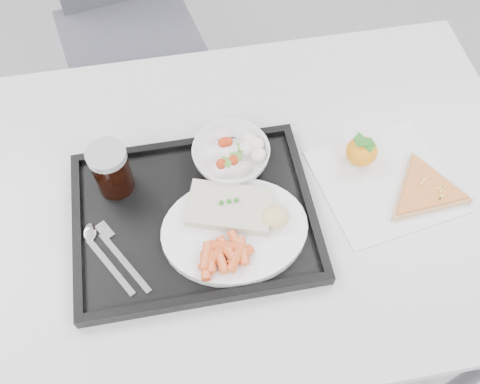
{
  "coord_description": "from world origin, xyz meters",
  "views": [
    {
      "loc": [
        -0.09,
        -0.25,
        1.64
      ],
      "look_at": [
        0.01,
        0.29,
        0.77
      ],
      "focal_mm": 40.0,
      "sensor_mm": 36.0,
      "label": 1
    }
  ],
  "objects_px": {
    "dinner_plate": "(235,230)",
    "cola_glass": "(111,169)",
    "tray": "(195,217)",
    "salad_bowl": "(231,156)",
    "chair": "(125,3)",
    "pizza_slice": "(425,190)",
    "tangerine": "(362,151)",
    "table": "(236,210)"
  },
  "relations": [
    {
      "from": "dinner_plate",
      "to": "cola_glass",
      "type": "height_order",
      "value": "cola_glass"
    },
    {
      "from": "tray",
      "to": "dinner_plate",
      "type": "distance_m",
      "value": 0.09
    },
    {
      "from": "dinner_plate",
      "to": "salad_bowl",
      "type": "bearing_deg",
      "value": 82.53
    },
    {
      "from": "chair",
      "to": "salad_bowl",
      "type": "relative_size",
      "value": 6.11
    },
    {
      "from": "pizza_slice",
      "to": "salad_bowl",
      "type": "bearing_deg",
      "value": 160.4
    },
    {
      "from": "tangerine",
      "to": "pizza_slice",
      "type": "distance_m",
      "value": 0.14
    },
    {
      "from": "pizza_slice",
      "to": "chair",
      "type": "bearing_deg",
      "value": 120.63
    },
    {
      "from": "tray",
      "to": "salad_bowl",
      "type": "bearing_deg",
      "value": 50.32
    },
    {
      "from": "tray",
      "to": "salad_bowl",
      "type": "xyz_separation_m",
      "value": [
        0.09,
        0.11,
        0.03
      ]
    },
    {
      "from": "salad_bowl",
      "to": "pizza_slice",
      "type": "xyz_separation_m",
      "value": [
        0.36,
        -0.13,
        -0.03
      ]
    },
    {
      "from": "table",
      "to": "dinner_plate",
      "type": "distance_m",
      "value": 0.13
    },
    {
      "from": "table",
      "to": "tangerine",
      "type": "height_order",
      "value": "tangerine"
    },
    {
      "from": "dinner_plate",
      "to": "pizza_slice",
      "type": "xyz_separation_m",
      "value": [
        0.38,
        0.03,
        -0.01
      ]
    },
    {
      "from": "table",
      "to": "pizza_slice",
      "type": "xyz_separation_m",
      "value": [
        0.36,
        -0.07,
        0.08
      ]
    },
    {
      "from": "tangerine",
      "to": "pizza_slice",
      "type": "height_order",
      "value": "tangerine"
    },
    {
      "from": "salad_bowl",
      "to": "tangerine",
      "type": "relative_size",
      "value": 1.92
    },
    {
      "from": "dinner_plate",
      "to": "table",
      "type": "bearing_deg",
      "value": 79.02
    },
    {
      "from": "dinner_plate",
      "to": "cola_glass",
      "type": "distance_m",
      "value": 0.26
    },
    {
      "from": "chair",
      "to": "pizza_slice",
      "type": "distance_m",
      "value": 1.13
    },
    {
      "from": "tray",
      "to": "tangerine",
      "type": "xyz_separation_m",
      "value": [
        0.35,
        0.07,
        0.03
      ]
    },
    {
      "from": "pizza_slice",
      "to": "tray",
      "type": "bearing_deg",
      "value": 177.25
    },
    {
      "from": "chair",
      "to": "cola_glass",
      "type": "bearing_deg",
      "value": -91.98
    },
    {
      "from": "cola_glass",
      "to": "tangerine",
      "type": "bearing_deg",
      "value": -2.37
    },
    {
      "from": "salad_bowl",
      "to": "tangerine",
      "type": "bearing_deg",
      "value": -7.26
    },
    {
      "from": "salad_bowl",
      "to": "pizza_slice",
      "type": "bearing_deg",
      "value": -19.6
    },
    {
      "from": "salad_bowl",
      "to": "cola_glass",
      "type": "height_order",
      "value": "cola_glass"
    },
    {
      "from": "pizza_slice",
      "to": "tangerine",
      "type": "bearing_deg",
      "value": 137.42
    },
    {
      "from": "salad_bowl",
      "to": "tangerine",
      "type": "height_order",
      "value": "tangerine"
    },
    {
      "from": "table",
      "to": "pizza_slice",
      "type": "relative_size",
      "value": 4.37
    },
    {
      "from": "chair",
      "to": "dinner_plate",
      "type": "bearing_deg",
      "value": -79.59
    },
    {
      "from": "chair",
      "to": "dinner_plate",
      "type": "relative_size",
      "value": 3.44
    },
    {
      "from": "dinner_plate",
      "to": "tray",
      "type": "bearing_deg",
      "value": 144.64
    },
    {
      "from": "pizza_slice",
      "to": "table",
      "type": "bearing_deg",
      "value": 169.6
    },
    {
      "from": "cola_glass",
      "to": "pizza_slice",
      "type": "xyz_separation_m",
      "value": [
        0.59,
        -0.12,
        -0.06
      ]
    },
    {
      "from": "salad_bowl",
      "to": "cola_glass",
      "type": "relative_size",
      "value": 1.41
    },
    {
      "from": "table",
      "to": "cola_glass",
      "type": "bearing_deg",
      "value": 167.67
    },
    {
      "from": "chair",
      "to": "cola_glass",
      "type": "height_order",
      "value": "chair"
    },
    {
      "from": "dinner_plate",
      "to": "salad_bowl",
      "type": "xyz_separation_m",
      "value": [
        0.02,
        0.16,
        0.01
      ]
    },
    {
      "from": "cola_glass",
      "to": "pizza_slice",
      "type": "distance_m",
      "value": 0.61
    },
    {
      "from": "chair",
      "to": "salad_bowl",
      "type": "height_order",
      "value": "chair"
    },
    {
      "from": "chair",
      "to": "pizza_slice",
      "type": "relative_size",
      "value": 3.38
    },
    {
      "from": "chair",
      "to": "pizza_slice",
      "type": "bearing_deg",
      "value": -59.37
    }
  ]
}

